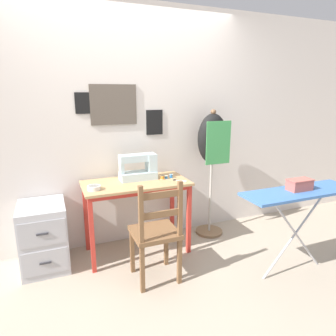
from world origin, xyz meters
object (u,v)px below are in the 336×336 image
sewing_machine (140,168)px  thread_spool_mid_table (166,177)px  scissors (178,180)px  filing_cabinet (44,236)px  wooden_chair (156,233)px  fabric_bowl (94,188)px  dress_form (212,145)px  thread_spool_far_edge (171,176)px  storage_box (300,185)px  thread_spool_near_machine (162,177)px  ironing_board (300,196)px

sewing_machine → thread_spool_mid_table: 0.30m
scissors → filing_cabinet: (-1.32, 0.16, -0.45)m
thread_spool_mid_table → wooden_chair: size_ratio=0.04×
fabric_bowl → thread_spool_mid_table: size_ratio=3.46×
dress_form → scissors: bearing=-158.7°
fabric_bowl → thread_spool_far_edge: 0.83m
wooden_chair → filing_cabinet: (-0.93, 0.60, -0.13)m
fabric_bowl → filing_cabinet: size_ratio=0.19×
scissors → storage_box: (0.84, -0.78, 0.08)m
sewing_machine → thread_spool_mid_table: bearing=-19.1°
storage_box → thread_spool_mid_table: bearing=136.1°
sewing_machine → thread_spool_far_edge: (0.32, -0.08, -0.11)m
thread_spool_near_machine → filing_cabinet: (-1.19, 0.06, -0.47)m
sewing_machine → fabric_bowl: bearing=-159.8°
thread_spool_near_machine → ironing_board: bearing=-43.0°
ironing_board → storage_box: size_ratio=4.85×
sewing_machine → thread_spool_near_machine: bearing=-23.4°
thread_spool_near_machine → thread_spool_mid_table: 0.04m
scissors → thread_spool_near_machine: size_ratio=2.91×
storage_box → dress_form: bearing=108.4°
dress_form → thread_spool_far_edge: bearing=-171.3°
fabric_bowl → storage_box: bearing=-25.3°
ironing_board → dress_form: bearing=108.2°
fabric_bowl → scissors: (0.85, -0.01, -0.02)m
filing_cabinet → storage_box: size_ratio=2.83×
sewing_machine → filing_cabinet: size_ratio=0.62×
thread_spool_near_machine → dress_form: bearing=8.6°
scissors → filing_cabinet: 1.41m
wooden_chair → thread_spool_mid_table: bearing=60.2°
fabric_bowl → wooden_chair: (0.45, -0.45, -0.34)m
filing_cabinet → sewing_machine: bearing=2.0°
fabric_bowl → thread_spool_mid_table: (0.76, 0.09, -0.00)m
thread_spool_near_machine → thread_spool_mid_table: (0.04, 0.00, -0.00)m
thread_spool_near_machine → ironing_board: thread_spool_near_machine is taller
fabric_bowl → storage_box: (1.68, -0.80, 0.06)m
thread_spool_near_machine → dress_form: (0.64, 0.10, 0.28)m
thread_spool_mid_table → storage_box: (0.92, -0.89, 0.07)m
dress_form → wooden_chair: bearing=-144.9°
scissors → thread_spool_far_edge: thread_spool_far_edge is taller
fabric_bowl → thread_spool_mid_table: 0.77m
sewing_machine → wooden_chair: (-0.05, -0.63, -0.44)m
fabric_bowl → dress_form: size_ratio=0.08×
thread_spool_near_machine → wooden_chair: bearing=-116.3°
fabric_bowl → thread_spool_far_edge: bearing=7.4°
sewing_machine → wooden_chair: 0.77m
wooden_chair → thread_spool_near_machine: bearing=63.7°
sewing_machine → dress_form: bearing=0.2°
thread_spool_far_edge → thread_spool_near_machine: bearing=-171.7°
fabric_bowl → dress_form: dress_form is taller
filing_cabinet → ironing_board: 2.40m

